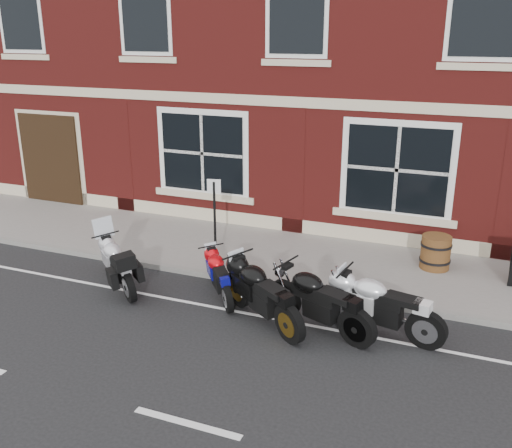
# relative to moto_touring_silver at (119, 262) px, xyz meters

# --- Properties ---
(ground) EXTENTS (80.00, 80.00, 0.00)m
(ground) POSITION_rel_moto_touring_silver_xyz_m (3.34, -0.33, -0.55)
(ground) COLOR black
(ground) RESTS_ON ground
(sidewalk) EXTENTS (30.00, 3.00, 0.12)m
(sidewalk) POSITION_rel_moto_touring_silver_xyz_m (3.34, 2.67, -0.49)
(sidewalk) COLOR slate
(sidewalk) RESTS_ON ground
(kerb) EXTENTS (30.00, 0.16, 0.12)m
(kerb) POSITION_rel_moto_touring_silver_xyz_m (3.34, 1.09, -0.49)
(kerb) COLOR slate
(kerb) RESTS_ON ground
(moto_touring_silver) EXTENTS (1.64, 1.41, 1.34)m
(moto_touring_silver) POSITION_rel_moto_touring_silver_xyz_m (0.00, 0.00, 0.00)
(moto_touring_silver) COLOR black
(moto_touring_silver) RESTS_ON ground
(moto_sport_red) EXTENTS (1.21, 1.54, 0.83)m
(moto_sport_red) POSITION_rel_moto_touring_silver_xyz_m (2.13, 0.36, -0.07)
(moto_sport_red) COLOR black
(moto_sport_red) RESTS_ON ground
(moto_sport_black) EXTENTS (2.00, 1.45, 1.05)m
(moto_sport_black) POSITION_rel_moto_touring_silver_xyz_m (3.27, -0.30, 0.06)
(moto_sport_black) COLOR black
(moto_sport_black) RESTS_ON ground
(moto_sport_silver) EXTENTS (2.25, 0.62, 1.02)m
(moto_sport_silver) POSITION_rel_moto_touring_silver_xyz_m (5.30, 0.04, 0.04)
(moto_sport_silver) COLOR black
(moto_sport_silver) RESTS_ON ground
(moto_naked_black) EXTENTS (2.20, 1.00, 1.04)m
(moto_naked_black) POSITION_rel_moto_touring_silver_xyz_m (4.26, -0.19, 0.05)
(moto_naked_black) COLOR black
(moto_naked_black) RESTS_ON ground
(barrel_planter) EXTENTS (0.66, 0.66, 0.73)m
(barrel_planter) POSITION_rel_moto_touring_silver_xyz_m (5.94, 3.11, -0.06)
(barrel_planter) COLOR #502515
(barrel_planter) RESTS_ON sidewalk
(parking_sign) EXTENTS (0.28, 0.08, 2.02)m
(parking_sign) POSITION_rel_moto_touring_silver_xyz_m (1.60, 1.22, 0.74)
(parking_sign) COLOR black
(parking_sign) RESTS_ON sidewalk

